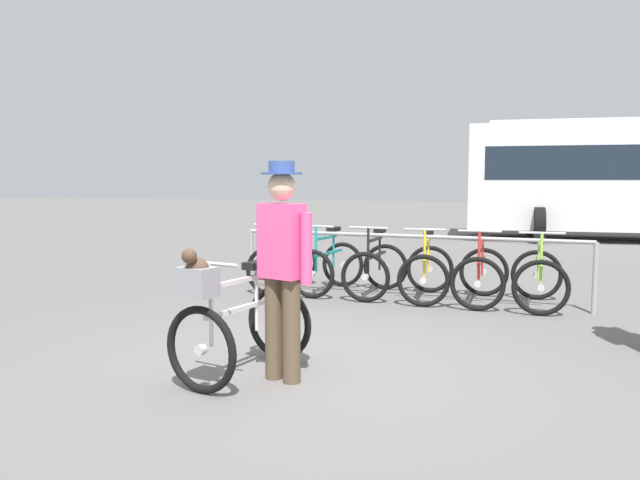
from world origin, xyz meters
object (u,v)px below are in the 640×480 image
racked_bike_teal (328,266)px  racked_bike_yellow (427,272)px  featured_bicycle (233,319)px  racked_bike_orange (283,264)px  racked_bike_black (376,269)px  racked_bike_red (481,275)px  racked_bike_lime (539,278)px  person_with_featured_bike (282,262)px

racked_bike_teal → racked_bike_yellow: (1.40, -0.06, -0.00)m
racked_bike_teal → featured_bicycle: (0.49, -3.87, 0.12)m
racked_bike_orange → racked_bike_black: size_ratio=1.00×
racked_bike_orange → racked_bike_red: bearing=-2.6°
racked_bike_orange → racked_bike_teal: bearing=-2.6°
racked_bike_lime → person_with_featured_bike: size_ratio=0.66×
racked_bike_teal → person_with_featured_bike: size_ratio=0.68×
racked_bike_black → racked_bike_red: (1.40, -0.06, 0.00)m
racked_bike_yellow → racked_bike_red: (0.70, -0.03, 0.00)m
featured_bicycle → person_with_featured_bike: size_ratio=0.72×
racked_bike_yellow → person_with_featured_bike: (-0.53, -3.71, 0.58)m
racked_bike_orange → racked_bike_lime: 3.50m
racked_bike_orange → racked_bike_red: same height
racked_bike_black → racked_bike_lime: same height
racked_bike_black → racked_bike_lime: 2.10m
racked_bike_red → racked_bike_yellow: bearing=177.4°
racked_bike_orange → person_with_featured_bike: bearing=-67.6°
racked_bike_orange → featured_bicycle: (1.19, -3.90, 0.12)m
racked_bike_black → person_with_featured_bike: size_ratio=0.64×
racked_bike_lime → racked_bike_yellow: bearing=177.4°
racked_bike_orange → featured_bicycle: size_ratio=0.88×
racked_bike_black → person_with_featured_bike: person_with_featured_bike is taller
racked_bike_yellow → racked_bike_red: bearing=-2.6°
racked_bike_black → racked_bike_teal: bearing=177.4°
racked_bike_orange → racked_bike_black: bearing=-2.6°
featured_bicycle → person_with_featured_bike: (0.38, 0.10, 0.46)m
featured_bicycle → racked_bike_orange: bearing=107.0°
racked_bike_teal → racked_bike_black: size_ratio=1.06×
racked_bike_red → racked_bike_lime: (0.70, -0.03, 0.00)m
racked_bike_black → racked_bike_red: bearing=-2.6°
racked_bike_black → racked_bike_orange: bearing=177.4°
racked_bike_yellow → racked_bike_red: 0.70m
racked_bike_black → featured_bicycle: featured_bicycle is taller
racked_bike_lime → racked_bike_teal: bearing=177.4°
racked_bike_orange → racked_bike_yellow: size_ratio=0.95×
racked_bike_black → featured_bicycle: size_ratio=0.89×
racked_bike_teal → racked_bike_lime: bearing=-2.6°
racked_bike_teal → person_with_featured_bike: person_with_featured_bike is taller
racked_bike_red → featured_bicycle: bearing=-113.1°
racked_bike_orange → racked_bike_lime: (3.50, -0.16, -0.00)m
racked_bike_yellow → racked_bike_red: same height
racked_bike_black → racked_bike_red: 1.40m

